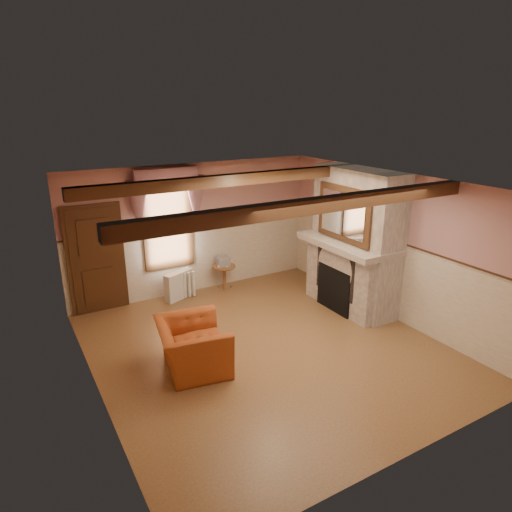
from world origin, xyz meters
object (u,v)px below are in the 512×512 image
bowl (348,238)px  radiator (179,285)px  mantel_clock (329,228)px  side_table (224,277)px  oil_lamp (338,230)px  armchair (193,346)px

bowl → radiator: bearing=143.4°
bowl → mantel_clock: mantel_clock is taller
radiator → mantel_clock: bearing=-50.3°
side_table → mantel_clock: mantel_clock is taller
side_table → oil_lamp: 2.77m
side_table → bowl: 2.93m
armchair → bowl: bearing=-70.6°
radiator → bowl: bowl is taller
radiator → oil_lamp: bearing=-54.8°
side_table → mantel_clock: size_ratio=2.29×
mantel_clock → oil_lamp: bearing=-90.0°
armchair → oil_lamp: 3.86m
armchair → radiator: 2.77m
bowl → side_table: bearing=129.6°
bowl → mantel_clock: (0.00, 0.58, 0.05)m
bowl → mantel_clock: 0.59m
side_table → bowl: size_ratio=1.44×
bowl → oil_lamp: oil_lamp is taller
oil_lamp → bowl: bearing=-90.0°
oil_lamp → mantel_clock: bearing=90.0°
side_table → armchair: bearing=-125.0°
bowl → armchair: bearing=-170.5°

